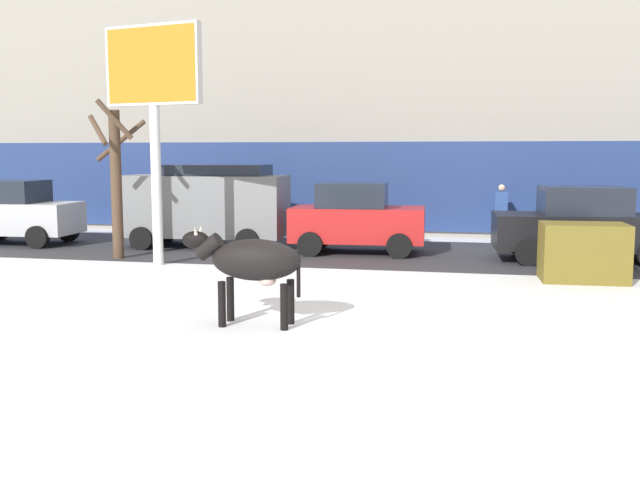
# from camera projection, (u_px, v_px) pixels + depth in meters

# --- Properties ---
(ground_plane) EXTENTS (120.00, 120.00, 0.00)m
(ground_plane) POSITION_uv_depth(u_px,v_px,m) (335.00, 322.00, 11.12)
(ground_plane) COLOR white
(road_strip) EXTENTS (60.00, 5.60, 0.01)m
(road_strip) POSITION_uv_depth(u_px,v_px,m) (391.00, 253.00, 18.76)
(road_strip) COLOR #333338
(road_strip) RESTS_ON ground
(building_facade) EXTENTS (44.00, 6.10, 13.00)m
(building_facade) POSITION_uv_depth(u_px,v_px,m) (415.00, 42.00, 24.63)
(building_facade) COLOR gray
(building_facade) RESTS_ON ground
(cow_black) EXTENTS (1.89, 0.60, 1.54)m
(cow_black) POSITION_uv_depth(u_px,v_px,m) (252.00, 261.00, 10.80)
(cow_black) COLOR black
(cow_black) RESTS_ON ground
(billboard) EXTENTS (2.51, 0.68, 5.56)m
(billboard) POSITION_uv_depth(u_px,v_px,m) (153.00, 80.00, 16.29)
(billboard) COLOR silver
(billboard) RESTS_ON ground
(car_silver_hatchback) EXTENTS (3.58, 2.07, 1.86)m
(car_silver_hatchback) POSITION_uv_depth(u_px,v_px,m) (15.00, 212.00, 20.61)
(car_silver_hatchback) COLOR #B7BABF
(car_silver_hatchback) RESTS_ON ground
(car_grey_van) EXTENTS (4.69, 2.31, 2.32)m
(car_grey_van) POSITION_uv_depth(u_px,v_px,m) (205.00, 203.00, 19.98)
(car_grey_van) COLOR slate
(car_grey_van) RESTS_ON ground
(car_red_hatchback) EXTENTS (3.58, 2.07, 1.86)m
(car_red_hatchback) POSITION_uv_depth(u_px,v_px,m) (356.00, 218.00, 18.74)
(car_red_hatchback) COLOR red
(car_red_hatchback) RESTS_ON ground
(car_black_sedan) EXTENTS (4.29, 2.15, 1.84)m
(car_black_sedan) POSITION_uv_depth(u_px,v_px,m) (582.00, 225.00, 17.23)
(car_black_sedan) COLOR black
(car_black_sedan) RESTS_ON ground
(pedestrian_near_billboard) EXTENTS (0.36, 0.24, 1.73)m
(pedestrian_near_billboard) POSITION_uv_depth(u_px,v_px,m) (261.00, 209.00, 22.38)
(pedestrian_near_billboard) COLOR #282833
(pedestrian_near_billboard) RESTS_ON ground
(pedestrian_far_left) EXTENTS (0.36, 0.24, 1.73)m
(pedestrian_far_left) POSITION_uv_depth(u_px,v_px,m) (501.00, 213.00, 20.86)
(pedestrian_far_left) COLOR #282833
(pedestrian_far_left) RESTS_ON ground
(bare_tree_left_lot) EXTENTS (1.39, 1.47, 3.94)m
(bare_tree_left_lot) POSITION_uv_depth(u_px,v_px,m) (116.00, 176.00, 17.62)
(bare_tree_left_lot) COLOR #4C3828
(bare_tree_left_lot) RESTS_ON ground
(dumpster) EXTENTS (1.74, 1.17, 1.20)m
(dumpster) POSITION_uv_depth(u_px,v_px,m) (583.00, 252.00, 14.64)
(dumpster) COLOR brown
(dumpster) RESTS_ON ground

